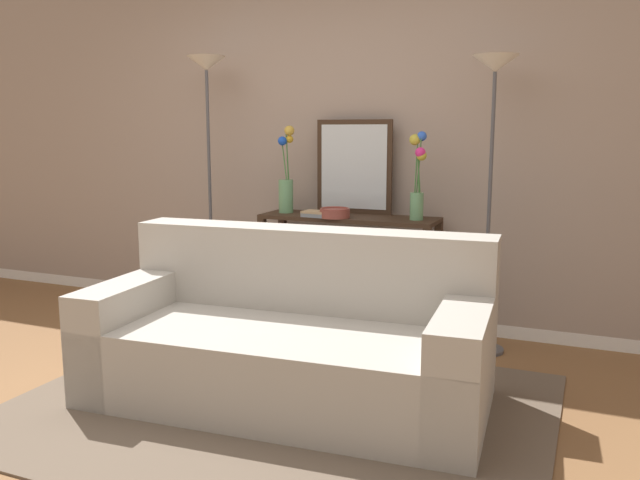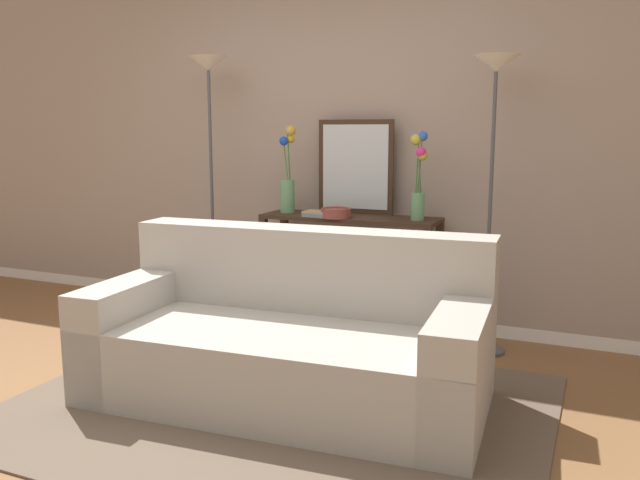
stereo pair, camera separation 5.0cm
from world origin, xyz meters
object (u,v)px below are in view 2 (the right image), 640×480
Objects in this scene: floor_lamp_left at (210,115)px; book_stack at (319,214)px; vase_short_flowers at (419,178)px; couch at (290,342)px; console_table at (350,252)px; fruit_bowl at (336,213)px; floor_lamp_right at (494,122)px; vase_tall_flowers at (288,182)px; book_row_under_console at (309,318)px; wall_mirror at (355,167)px.

floor_lamp_left is 9.06× the size of book_stack.
book_stack is (-0.67, -0.11, -0.26)m from vase_short_flowers.
console_table is at bearing 96.38° from couch.
fruit_bowl is at bearing 2.63° from book_stack.
console_table is 0.36m from book_stack.
console_table is (-0.14, 1.23, 0.26)m from couch.
couch is 1.84m from floor_lamp_right.
vase_short_flowers is at bearing 9.65° from book_stack.
vase_short_flowers is at bearing 172.84° from floor_lamp_right.
vase_tall_flowers is at bearing 116.82° from couch.
book_row_under_console is at bearing 154.99° from fruit_bowl.
floor_lamp_right is 1.06m from wall_mirror.
fruit_bowl is at bearing -168.78° from vase_short_flowers.
console_table is 5.80× the size of book_stack.
couch is 1.09× the size of floor_lamp_left.
vase_short_flowers is 1.45× the size of book_row_under_console.
fruit_bowl reaches higher than couch.
fruit_bowl is (-0.03, -0.28, -0.30)m from wall_mirror.
book_row_under_console is at bearing 5.30° from floor_lamp_left.
vase_tall_flowers is 1.07× the size of vase_short_flowers.
vase_tall_flowers is (-0.46, -0.17, -0.11)m from wall_mirror.
fruit_bowl is (-1.03, -0.05, -0.61)m from floor_lamp_right.
floor_lamp_right is 1.51m from vase_tall_flowers.
book_stack is (-0.16, -0.28, -0.31)m from wall_mirror.
wall_mirror is 1.16m from book_row_under_console.
fruit_bowl is at bearing -115.63° from console_table.
floor_lamp_right reaches higher than couch.
wall_mirror reaches higher than console_table.
wall_mirror is 3.09× the size of book_stack.
floor_lamp_left reaches higher than console_table.
book_row_under_console is (0.17, 0.01, -1.00)m from vase_tall_flowers.
floor_lamp_right is at bearing 0.00° from floor_lamp_left.
wall_mirror reaches higher than book_stack.
vase_short_flowers reaches higher than console_table.
book_stack is 0.82m from book_row_under_console.
console_table is 2.00× the size of vase_tall_flowers.
fruit_bowl is at bearing 99.97° from couch.
floor_lamp_right is at bearing -7.16° from vase_short_flowers.
couch is 3.63× the size of vase_short_flowers.
couch is 3.40× the size of vase_tall_flowers.
book_row_under_console is (-1.28, 0.07, -1.42)m from floor_lamp_right.
couch is at bearing -80.03° from fruit_bowl.
floor_lamp_left is (-1.09, -0.07, 0.96)m from console_table.
console_table is 0.61m from book_row_under_console.
floor_lamp_right reaches higher than book_row_under_console.
couch is 1.27m from book_stack.
floor_lamp_right is (2.05, 0.00, -0.06)m from floor_lamp_left.
vase_tall_flowers is (-1.45, 0.06, -0.42)m from floor_lamp_right.
floor_lamp_right is 1.19m from fruit_bowl.
vase_tall_flowers is (-0.48, -0.01, 0.48)m from console_table.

